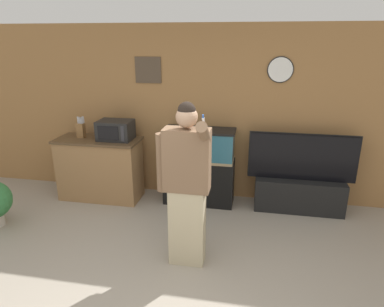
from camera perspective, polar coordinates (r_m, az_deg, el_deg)
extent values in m
cube|color=olive|center=(5.20, 1.48, 6.57)|extent=(10.00, 0.06, 2.60)
cube|color=#4C3D2D|center=(5.25, -7.32, 13.64)|extent=(0.40, 0.02, 0.38)
cylinder|color=white|center=(5.00, 14.52, 13.37)|extent=(0.33, 0.03, 0.33)
cylinder|color=black|center=(5.01, 14.52, 13.38)|extent=(0.36, 0.01, 0.36)
cube|color=olive|center=(5.48, -15.04, -2.63)|extent=(1.23, 0.51, 0.92)
cube|color=#513A24|center=(5.33, -15.47, 2.17)|extent=(1.27, 0.55, 0.03)
cube|color=black|center=(5.20, -12.62, 3.84)|extent=(0.50, 0.36, 0.29)
cube|color=black|center=(5.05, -13.84, 3.32)|extent=(0.31, 0.01, 0.20)
cube|color=#2D2D33|center=(4.97, -11.51, 3.23)|extent=(0.05, 0.01, 0.23)
cube|color=brown|center=(5.45, -18.02, 3.66)|extent=(0.11, 0.10, 0.21)
cylinder|color=#B7B7BC|center=(5.44, -18.51, 5.32)|extent=(0.02, 0.02, 0.11)
cylinder|color=#B7B7BC|center=(5.43, -18.33, 5.25)|extent=(0.02, 0.02, 0.09)
cylinder|color=#B7B7BC|center=(5.42, -18.15, 5.16)|extent=(0.02, 0.02, 0.08)
cylinder|color=#B7B7BC|center=(5.41, -17.97, 5.13)|extent=(0.02, 0.02, 0.07)
cylinder|color=#B7B7BC|center=(5.40, -17.80, 5.27)|extent=(0.02, 0.02, 0.10)
cylinder|color=#B7B7BC|center=(5.47, -18.31, 5.36)|extent=(0.02, 0.02, 0.09)
cylinder|color=#B7B7BC|center=(5.46, -18.13, 5.32)|extent=(0.02, 0.02, 0.09)
cylinder|color=#B7B7BC|center=(5.45, -17.96, 5.33)|extent=(0.02, 0.02, 0.09)
cylinder|color=#B7B7BC|center=(5.44, -17.79, 5.40)|extent=(0.02, 0.02, 0.10)
cylinder|color=#B7B7BC|center=(5.44, -17.61, 5.38)|extent=(0.02, 0.02, 0.10)
cube|color=black|center=(5.20, 1.19, -4.59)|extent=(1.04, 0.42, 0.68)
cube|color=#937F5B|center=(5.06, 1.22, -0.87)|extent=(1.01, 0.41, 0.04)
cube|color=#285B70|center=(5.00, 1.24, 1.46)|extent=(1.00, 0.41, 0.45)
cube|color=black|center=(4.94, 1.26, 3.90)|extent=(1.04, 0.42, 0.03)
cube|color=black|center=(5.23, 17.33, -6.51)|extent=(1.25, 0.40, 0.48)
cube|color=black|center=(5.03, 17.94, -0.65)|extent=(1.47, 0.05, 0.65)
cube|color=black|center=(5.05, 17.91, -0.55)|extent=(1.50, 0.01, 0.68)
cube|color=#BCAD89|center=(3.82, -0.79, -12.03)|extent=(0.38, 0.21, 0.88)
cube|color=brown|center=(3.49, -0.85, -1.11)|extent=(0.48, 0.23, 0.66)
sphere|color=tan|center=(3.37, -0.88, 6.12)|extent=(0.22, 0.22, 0.22)
sphere|color=black|center=(3.35, -0.89, 7.13)|extent=(0.18, 0.18, 0.18)
cylinder|color=brown|center=(3.57, -4.98, -1.53)|extent=(0.12, 0.12, 0.63)
cylinder|color=brown|center=(3.23, 1.95, 3.37)|extent=(0.11, 0.35, 0.29)
cylinder|color=white|center=(3.18, 1.91, 5.13)|extent=(0.02, 0.06, 0.11)
cylinder|color=#2856B2|center=(3.15, 1.87, 6.10)|extent=(0.02, 0.03, 0.05)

